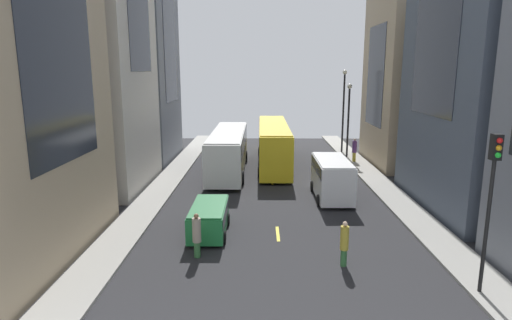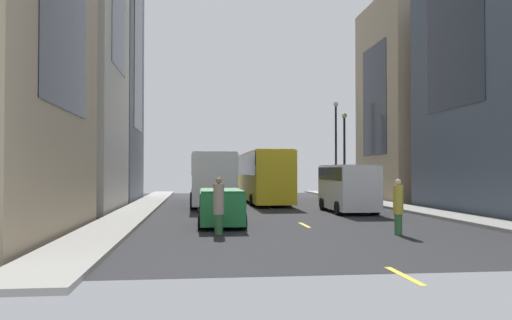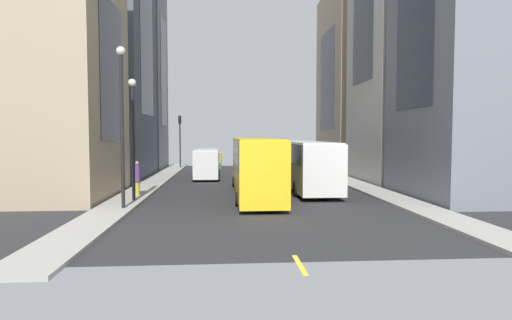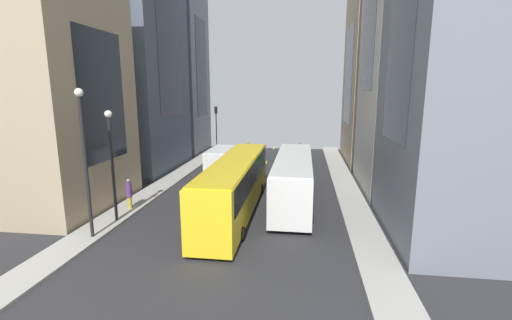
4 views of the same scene
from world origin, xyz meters
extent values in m
plane|color=#28282B|center=(0.00, 0.00, 0.00)|extent=(41.51, 41.51, 0.00)
cube|color=#9E9B93|center=(-7.77, 0.00, 0.07)|extent=(1.98, 44.00, 0.15)
cube|color=#9E9B93|center=(7.77, 0.00, 0.07)|extent=(1.98, 44.00, 0.15)
cube|color=yellow|center=(0.00, -21.00, 0.01)|extent=(0.16, 2.00, 0.01)
cube|color=yellow|center=(0.00, -10.50, 0.01)|extent=(0.16, 2.00, 0.01)
cube|color=yellow|center=(0.00, 0.00, 0.01)|extent=(0.16, 2.00, 0.01)
cube|color=yellow|center=(0.00, 10.50, 0.01)|extent=(0.16, 2.00, 0.01)
cube|color=yellow|center=(0.00, 21.00, 0.01)|extent=(0.16, 2.00, 0.01)
cube|color=slate|center=(-13.60, 8.31, 11.95)|extent=(9.29, 9.05, 23.89)
cube|color=#1E232D|center=(-13.60, 8.31, 11.95)|extent=(9.38, 4.98, 13.14)
cube|color=tan|center=(12.52, 6.36, 7.65)|extent=(7.13, 9.42, 15.30)
cube|color=#1E232D|center=(12.52, 6.36, 7.65)|extent=(7.20, 5.18, 8.41)
cube|color=silver|center=(-3.46, 3.09, 1.77)|extent=(2.55, 12.70, 3.00)
cube|color=black|center=(-3.46, 3.09, 2.62)|extent=(2.60, 11.68, 1.20)
cube|color=beige|center=(-3.46, 3.09, 3.31)|extent=(2.45, 12.19, 0.08)
cylinder|color=black|center=(-4.64, 7.03, 0.50)|extent=(0.46, 1.00, 1.00)
cylinder|color=black|center=(-2.29, 7.03, 0.50)|extent=(0.46, 1.00, 1.00)
cylinder|color=black|center=(-4.64, -0.84, 0.50)|extent=(0.46, 1.00, 1.00)
cylinder|color=black|center=(-2.29, -0.84, 0.50)|extent=(0.46, 1.00, 1.00)
cube|color=yellow|center=(0.27, 5.87, 1.86)|extent=(2.45, 14.37, 3.30)
cube|color=black|center=(0.27, 5.87, 2.72)|extent=(2.50, 13.22, 1.48)
cube|color=gold|center=(0.27, 5.87, 3.55)|extent=(2.35, 13.79, 0.08)
cylinder|color=black|center=(-0.86, 10.32, 0.38)|extent=(0.44, 0.76, 0.76)
cylinder|color=black|center=(1.39, 10.32, 0.38)|extent=(0.44, 0.76, 0.76)
cylinder|color=black|center=(-0.86, 1.41, 0.38)|extent=(0.44, 0.76, 0.76)
cylinder|color=black|center=(1.39, 1.41, 0.38)|extent=(0.44, 0.76, 0.76)
cube|color=white|center=(3.71, -4.28, 1.35)|extent=(2.05, 5.25, 2.30)
cube|color=black|center=(3.71, -4.28, 2.10)|extent=(2.09, 4.83, 0.69)
cube|color=silver|center=(3.71, -4.28, 2.54)|extent=(1.97, 5.04, 0.08)
cylinder|color=black|center=(2.77, -2.66, 0.36)|extent=(0.37, 0.72, 0.72)
cylinder|color=black|center=(4.65, -2.66, 0.36)|extent=(0.37, 0.72, 0.72)
cylinder|color=black|center=(2.77, -5.91, 0.36)|extent=(0.37, 0.72, 0.72)
cylinder|color=black|center=(4.65, -5.91, 0.36)|extent=(0.37, 0.72, 0.72)
cube|color=#1E7238|center=(-3.48, -10.49, 0.80)|extent=(1.71, 4.04, 1.25)
cube|color=black|center=(-3.48, -10.49, 1.11)|extent=(1.75, 3.72, 0.53)
cube|color=#1A612F|center=(-3.48, -10.49, 1.46)|extent=(1.64, 3.88, 0.08)
cylinder|color=black|center=(-4.27, -9.24, 0.31)|extent=(0.31, 0.62, 0.62)
cylinder|color=black|center=(-2.69, -9.24, 0.31)|extent=(0.31, 0.62, 0.62)
cylinder|color=black|center=(-4.27, -11.75, 0.31)|extent=(0.31, 0.62, 0.62)
cylinder|color=black|center=(-2.69, -11.75, 0.31)|extent=(0.31, 0.62, 0.62)
cylinder|color=#336B38|center=(-3.68, -13.29, 0.36)|extent=(0.29, 0.29, 0.72)
cylinder|color=gray|center=(-3.68, -13.29, 1.26)|extent=(0.38, 0.38, 1.08)
sphere|color=#8C6647|center=(-3.68, -13.29, 1.91)|extent=(0.22, 0.22, 0.22)
cylinder|color=#336B38|center=(2.63, -14.10, 0.37)|extent=(0.27, 0.27, 0.73)
cylinder|color=gold|center=(2.63, -14.10, 1.25)|extent=(0.36, 0.36, 1.03)
sphere|color=beige|center=(2.63, -14.10, 1.87)|extent=(0.21, 0.21, 0.21)
cylinder|color=gold|center=(7.50, 6.55, 0.56)|extent=(0.30, 0.30, 0.81)
cylinder|color=#593372|center=(7.50, 6.55, 1.48)|extent=(0.40, 0.40, 1.04)
sphere|color=tan|center=(7.50, 6.55, 2.11)|extent=(0.21, 0.21, 0.21)
cylinder|color=black|center=(7.28, 8.69, 3.34)|extent=(0.18, 0.18, 6.37)
sphere|color=silver|center=(7.28, 8.69, 6.70)|extent=(0.44, 0.44, 0.44)
cylinder|color=black|center=(7.28, 11.25, 3.97)|extent=(0.18, 0.18, 7.63)
sphere|color=silver|center=(7.28, 11.25, 7.96)|extent=(0.44, 0.44, 0.44)
camera|label=1|loc=(-0.92, -30.97, 8.10)|focal=30.06mm
camera|label=2|loc=(-4.44, -31.81, 2.28)|focal=36.46mm
camera|label=3|loc=(2.20, 33.51, 3.81)|focal=30.68mm
camera|label=4|loc=(-4.13, 28.02, 8.09)|focal=24.62mm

